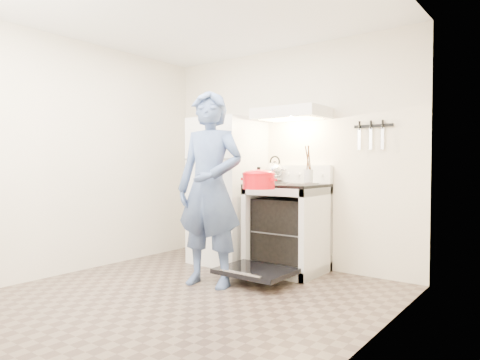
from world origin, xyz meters
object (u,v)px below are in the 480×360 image
at_px(refrigerator, 227,191).
at_px(person, 210,189).
at_px(tea_kettle, 275,169).
at_px(dutch_oven, 259,181).
at_px(stove_body, 287,229).

xyz_separation_m(refrigerator, person, (0.49, -0.87, 0.08)).
bearing_deg(tea_kettle, refrigerator, -154.34).
distance_m(tea_kettle, dutch_oven, 0.93).
xyz_separation_m(tea_kettle, person, (-0.02, -1.12, -0.18)).
height_order(refrigerator, stove_body, refrigerator).
relative_size(refrigerator, stove_body, 1.85).
bearing_deg(person, refrigerator, 107.39).
bearing_deg(stove_body, person, -109.93).
bearing_deg(refrigerator, person, -60.84).
relative_size(refrigerator, tea_kettle, 5.52).
height_order(tea_kettle, dutch_oven, tea_kettle).
bearing_deg(dutch_oven, person, -145.69).
height_order(tea_kettle, person, person).
height_order(stove_body, dutch_oven, dutch_oven).
height_order(stove_body, person, person).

